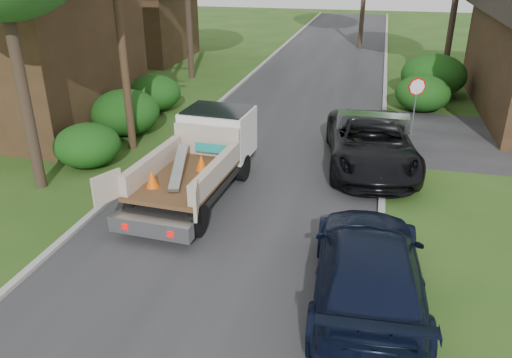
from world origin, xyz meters
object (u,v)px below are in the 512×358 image
object	(u,v)px
black_pickup	(371,143)
navy_suv	(368,268)
utility_pole	(118,10)
house_left_far	(134,14)
stop_sign	(416,95)
house_left_near	(3,24)
flatbed_truck	(206,151)

from	to	relation	value
black_pickup	navy_suv	distance (m)	7.81
utility_pole	house_left_far	bearing A→B (deg)	115.23
stop_sign	house_left_far	size ratio (longest dim) A/B	0.33
house_left_far	black_pickup	bearing A→B (deg)	-44.31
house_left_near	house_left_far	bearing A→B (deg)	95.71
stop_sign	navy_suv	world-z (taller)	stop_sign
house_left_near	flatbed_truck	distance (m)	11.90
navy_suv	house_left_near	bearing A→B (deg)	-34.31
utility_pole	navy_suv	xyz separation A→B (m)	(9.28, -7.48, -4.33)
utility_pole	stop_sign	bearing A→B (deg)	20.62
house_left_far	navy_suv	world-z (taller)	house_left_far
stop_sign	utility_pole	xyz separation A→B (m)	(-10.68, -4.02, 3.40)
utility_pole	black_pickup	xyz separation A→B (m)	(9.08, 0.33, -4.29)
utility_pole	house_left_far	distance (m)	18.93
utility_pole	black_pickup	bearing A→B (deg)	2.07
utility_pole	navy_suv	size ratio (longest dim) A/B	1.72
house_left_far	flatbed_truck	distance (m)	23.15
stop_sign	navy_suv	bearing A→B (deg)	-96.94
house_left_near	house_left_far	xyz separation A→B (m)	(-1.50, 15.00, -1.23)
stop_sign	flatbed_truck	bearing A→B (deg)	-134.94
house_left_near	navy_suv	xyz separation A→B (m)	(15.80, -9.50, -3.44)
stop_sign	flatbed_truck	xyz separation A→B (m)	(-6.70, -6.72, -0.52)
stop_sign	navy_suv	size ratio (longest dim) A/B	0.43
house_left_far	stop_sign	bearing A→B (deg)	-34.81
black_pickup	flatbed_truck	bearing A→B (deg)	-157.07
house_left_far	navy_suv	distance (m)	30.07
black_pickup	house_left_near	bearing A→B (deg)	166.07
navy_suv	utility_pole	bearing A→B (deg)	-42.17
house_left_far	flatbed_truck	bearing A→B (deg)	-58.68
house_left_near	flatbed_truck	xyz separation A→B (m)	(10.50, -4.72, -3.02)
house_left_far	navy_suv	bearing A→B (deg)	-54.77
flatbed_truck	black_pickup	xyz separation A→B (m)	(5.10, 3.03, -0.38)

